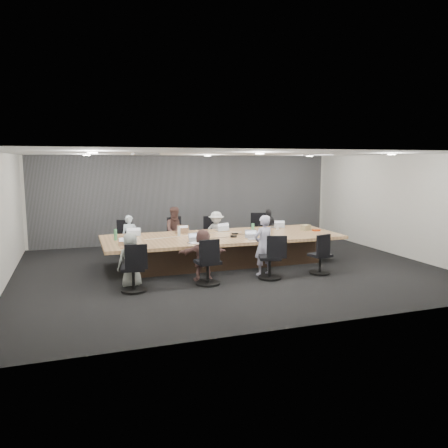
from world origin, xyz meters
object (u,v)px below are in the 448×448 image
object	(u,v)px
person_2	(216,232)
bottle_clear	(179,231)
chair_5	(208,266)
laptop_4	(128,247)
person_1	(176,231)
person_4	(131,260)
chair_7	(320,258)
laptop_5	(196,243)
conference_table	(223,248)
person_5	(203,255)
chair_2	(213,237)
laptop_1	(180,232)
chair_4	(133,272)
person_3	(268,229)
canvas_bag	(306,227)
chair_3	(263,233)
bottle_green_left	(116,235)
stapler	(234,236)
person_6	(263,245)
chair_0	(128,242)
snack_packet	(316,230)
person_0	(130,237)
chair_6	(270,261)
laptop_2	(222,230)
mug_brown	(135,239)
laptop_0	(132,235)
chair_1	(173,239)
bottle_green_right	(253,229)
laptop_6	(254,239)

from	to	relation	value
person_2	bottle_clear	xyz separation A→B (m)	(-1.33, -1.02, 0.26)
chair_5	laptop_4	xyz separation A→B (m)	(-1.57, 0.90, 0.34)
person_1	person_4	bearing A→B (deg)	-122.35
chair_7	laptop_5	distance (m)	2.91
conference_table	person_5	world-z (taller)	person_5
chair_2	laptop_1	xyz separation A→B (m)	(-1.18, -0.90, 0.35)
chair_4	person_3	distance (m)	5.33
chair_7	canvas_bag	world-z (taller)	canvas_bag
chair_3	person_3	xyz separation A→B (m)	(0.00, -0.35, 0.17)
bottle_green_left	stapler	bearing A→B (deg)	-11.20
chair_4	stapler	size ratio (longest dim) A/B	5.21
chair_5	person_6	xyz separation A→B (m)	(1.45, 0.35, 0.29)
chair_4	bottle_green_left	world-z (taller)	bottle_green_left
stapler	chair_5	bearing A→B (deg)	-119.58
conference_table	laptop_1	size ratio (longest dim) A/B	19.99
person_3	person_6	xyz separation A→B (m)	(-1.35, -2.70, 0.09)
chair_0	bottle_green_left	bearing A→B (deg)	91.60
person_3	laptop_5	distance (m)	3.53
snack_packet	person_0	bearing A→B (deg)	163.11
bottle_green_left	chair_4	bearing A→B (deg)	-84.95
laptop_5	snack_packet	world-z (taller)	snack_packet
chair_6	laptop_2	world-z (taller)	chair_6
person_3	mug_brown	size ratio (longest dim) A/B	11.32
chair_3	laptop_0	bearing A→B (deg)	32.15
chair_0	mug_brown	bearing A→B (deg)	107.13
chair_1	person_5	xyz separation A→B (m)	(-0.00, -3.05, 0.16)
laptop_4	canvas_bag	world-z (taller)	canvas_bag
person_1	bottle_green_right	xyz separation A→B (m)	(1.74, -1.37, 0.19)
person_0	laptop_2	xyz separation A→B (m)	(2.45, -0.55, 0.15)
chair_2	laptop_5	xyz separation A→B (m)	(-1.18, -2.50, 0.35)
person_0	person_5	size ratio (longest dim) A/B	1.02
person_5	laptop_6	bearing A→B (deg)	-150.19
laptop_4	bottle_green_right	size ratio (longest dim) A/B	1.10
chair_4	canvas_bag	world-z (taller)	canvas_bag
chair_6	stapler	distance (m)	1.43
person_0	laptop_4	xyz separation A→B (m)	(-0.30, -2.15, 0.15)
chair_4	laptop_2	xyz separation A→B (m)	(2.75, 2.50, 0.34)
person_4	laptop_4	bearing A→B (deg)	-104.51
laptop_4	mug_brown	distance (m)	0.71
chair_6	laptop_6	size ratio (longest dim) A/B	2.77
snack_packet	person_2	bearing A→B (deg)	148.42
chair_7	snack_packet	world-z (taller)	snack_packet
bottle_clear	mug_brown	world-z (taller)	bottle_clear
chair_1	person_6	distance (m)	3.39
laptop_2	laptop_5	distance (m)	1.99
laptop_5	conference_table	bearing A→B (deg)	31.98
chair_0	person_5	bearing A→B (deg)	131.29
person_1	person_3	xyz separation A→B (m)	(2.80, 0.00, -0.08)
person_2	bottle_green_left	distance (m)	3.15
person_1	bottle_clear	bearing A→B (deg)	-100.44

